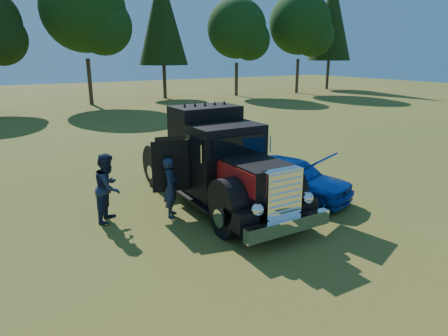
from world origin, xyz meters
TOP-DOWN VIEW (x-y plane):
  - ground at (0.00, 0.00)m, footprint 120.00×120.00m
  - treeline at (-0.24, 27.26)m, footprint 72.10×24.04m
  - diamond_t_truck at (1.29, 1.76)m, footprint 3.36×7.16m
  - hotrod_coupe at (3.60, 1.10)m, footprint 2.96×4.43m
  - spectator_near at (-0.36, 1.70)m, footprint 0.67×0.76m
  - spectator_far at (-1.98, 2.32)m, footprint 1.15×1.20m

SIDE VIEW (x-z plane):
  - ground at x=0.00m, z-range 0.00..0.00m
  - hotrod_coupe at x=3.60m, z-range -0.25..1.64m
  - spectator_near at x=-0.36m, z-range 0.00..1.75m
  - spectator_far at x=-1.98m, z-range 0.00..1.95m
  - diamond_t_truck at x=1.29m, z-range -0.22..2.78m
  - treeline at x=-0.24m, z-range 0.83..14.66m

